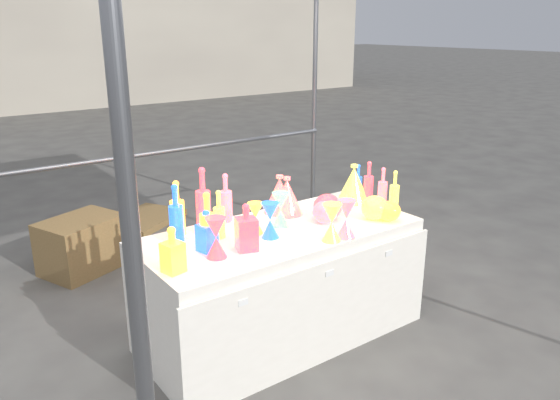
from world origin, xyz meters
TOP-DOWN VIEW (x-y plane):
  - ground at (0.00, 0.00)m, footprint 80.00×80.00m
  - display_table at (0.00, -0.01)m, footprint 1.84×0.83m
  - cardboard_box_closed at (-0.75, 1.80)m, footprint 0.75×0.65m
  - cardboard_box_flat at (0.12, 2.60)m, footprint 0.94×0.86m
  - bottle_0 at (-0.55, 0.31)m, footprint 0.11×0.11m
  - bottle_1 at (-0.62, 0.19)m, footprint 0.11×0.11m
  - bottle_2 at (-0.41, 0.25)m, footprint 0.11×0.11m
  - bottle_3 at (-0.19, 0.35)m, footprint 0.09×0.09m
  - bottle_4 at (-0.37, 0.12)m, footprint 0.08×0.08m
  - bottle_6 at (-0.52, -0.01)m, footprint 0.11×0.11m
  - decanter_0 at (-0.81, -0.17)m, footprint 0.12×0.12m
  - decanter_1 at (-0.34, -0.14)m, footprint 0.15×0.15m
  - decanter_2 at (-0.53, -0.02)m, footprint 0.12×0.12m
  - hourglass_0 at (-0.54, -0.13)m, footprint 0.13×0.13m
  - hourglass_1 at (0.25, -0.34)m, footprint 0.14×0.14m
  - hourglass_2 at (0.14, -0.33)m, footprint 0.14×0.14m
  - hourglass_3 at (0.05, 0.06)m, footprint 0.15×0.15m
  - hourglass_4 at (-0.16, 0.04)m, footprint 0.11×0.11m
  - hourglass_5 at (-0.12, -0.07)m, footprint 0.11×0.11m
  - globe_0 at (0.69, -0.29)m, footprint 0.19×0.19m
  - globe_1 at (0.63, -0.21)m, footprint 0.23×0.23m
  - globe_2 at (0.37, -0.03)m, footprint 0.19×0.19m
  - globe_3 at (0.31, -0.07)m, footprint 0.18×0.18m
  - lampshade_0 at (0.20, 0.28)m, footprint 0.29×0.29m
  - lampshade_1 at (0.22, 0.23)m, footprint 0.27×0.27m
  - lampshade_3 at (0.78, 0.16)m, footprint 0.24×0.24m
  - bottle_8 at (0.85, 0.19)m, footprint 0.06×0.06m
  - bottle_9 at (0.86, 0.09)m, footprint 0.09×0.09m
  - bottle_10 at (0.86, -0.05)m, footprint 0.07×0.07m
  - bottle_11 at (0.86, -0.16)m, footprint 0.08×0.08m

SIDE VIEW (x-z plane):
  - ground at x=0.00m, z-range 0.00..0.00m
  - cardboard_box_flat at x=0.12m, z-range 0.00..0.07m
  - cardboard_box_closed at x=-0.75m, z-range 0.00..0.45m
  - display_table at x=0.00m, z-range 0.00..0.75m
  - globe_0 at x=0.69m, z-range 0.75..0.87m
  - globe_3 at x=0.31m, z-range 0.75..0.88m
  - globe_1 at x=0.63m, z-range 0.75..0.89m
  - globe_2 at x=0.37m, z-range 0.75..0.91m
  - hourglass_4 at x=-0.16m, z-range 0.75..0.95m
  - hourglass_5 at x=-0.12m, z-range 0.75..0.97m
  - hourglass_3 at x=0.05m, z-range 0.75..0.97m
  - hourglass_2 at x=0.14m, z-range 0.75..0.98m
  - hourglass_0 at x=-0.54m, z-range 0.75..0.99m
  - hourglass_1 at x=0.25m, z-range 0.75..0.99m
  - decanter_2 at x=-0.53m, z-range 0.75..1.00m
  - decanter_0 at x=-0.81m, z-range 0.75..1.00m
  - lampshade_1 at x=0.22m, z-range 0.75..1.01m
  - bottle_8 at x=0.85m, z-range 0.75..1.01m
  - lampshade_0 at x=0.20m, z-range 0.75..1.02m
  - lampshade_3 at x=0.78m, z-range 0.75..1.03m
  - decanter_1 at x=-0.34m, z-range 0.75..1.03m
  - bottle_10 at x=0.86m, z-range 0.75..1.04m
  - bottle_11 at x=0.86m, z-range 0.75..1.04m
  - bottle_4 at x=-0.37m, z-range 0.75..1.05m
  - bottle_9 at x=0.86m, z-range 0.75..1.06m
  - bottle_3 at x=-0.19m, z-range 0.75..1.07m
  - bottle_0 at x=-0.55m, z-range 0.75..1.10m
  - bottle_6 at x=-0.52m, z-range 0.75..1.10m
  - bottle_1 at x=-0.62m, z-range 0.75..1.11m
  - bottle_2 at x=-0.41m, z-range 0.75..1.17m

